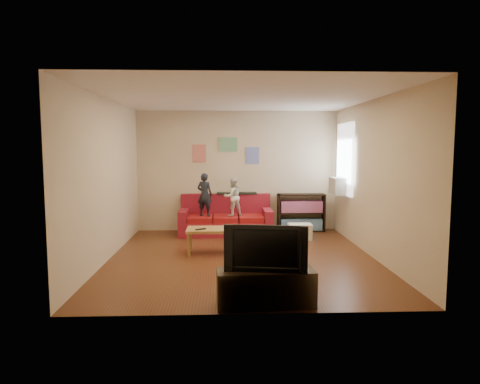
{
  "coord_description": "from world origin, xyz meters",
  "views": [
    {
      "loc": [
        -0.32,
        -7.17,
        1.88
      ],
      "look_at": [
        0.0,
        0.8,
        1.05
      ],
      "focal_mm": 32.0,
      "sensor_mm": 36.0,
      "label": 1
    }
  ],
  "objects_px": {
    "tv_stand": "(266,288)",
    "child_a": "(205,195)",
    "coffee_table": "(215,232)",
    "file_box": "(300,232)",
    "television": "(266,247)",
    "sofa": "(226,220)",
    "child_b": "(233,197)",
    "bookshelf": "(301,215)"
  },
  "relations": [
    {
      "from": "child_a",
      "to": "bookshelf",
      "type": "distance_m",
      "value": 2.24
    },
    {
      "from": "coffee_table",
      "to": "file_box",
      "type": "xyz_separation_m",
      "value": [
        1.72,
        1.08,
        -0.22
      ]
    },
    {
      "from": "coffee_table",
      "to": "file_box",
      "type": "relative_size",
      "value": 2.15
    },
    {
      "from": "tv_stand",
      "to": "bookshelf",
      "type": "bearing_deg",
      "value": 71.66
    },
    {
      "from": "child_b",
      "to": "television",
      "type": "bearing_deg",
      "value": 73.16
    },
    {
      "from": "television",
      "to": "bookshelf",
      "type": "bearing_deg",
      "value": 83.14
    },
    {
      "from": "tv_stand",
      "to": "child_a",
      "type": "bearing_deg",
      "value": 99.26
    },
    {
      "from": "child_a",
      "to": "television",
      "type": "bearing_deg",
      "value": 123.6
    },
    {
      "from": "sofa",
      "to": "bookshelf",
      "type": "relative_size",
      "value": 1.89
    },
    {
      "from": "coffee_table",
      "to": "bookshelf",
      "type": "xyz_separation_m",
      "value": [
        1.9,
        1.97,
        -0.01
      ]
    },
    {
      "from": "sofa",
      "to": "child_b",
      "type": "distance_m",
      "value": 0.58
    },
    {
      "from": "television",
      "to": "file_box",
      "type": "bearing_deg",
      "value": 82.14
    },
    {
      "from": "tv_stand",
      "to": "television",
      "type": "relative_size",
      "value": 1.2
    },
    {
      "from": "sofa",
      "to": "child_b",
      "type": "bearing_deg",
      "value": -48.66
    },
    {
      "from": "child_b",
      "to": "tv_stand",
      "type": "distance_m",
      "value": 4.21
    },
    {
      "from": "child_a",
      "to": "bookshelf",
      "type": "height_order",
      "value": "child_a"
    },
    {
      "from": "child_b",
      "to": "coffee_table",
      "type": "xyz_separation_m",
      "value": [
        -0.35,
        -1.57,
        -0.45
      ]
    },
    {
      "from": "coffee_table",
      "to": "child_a",
      "type": "bearing_deg",
      "value": 98.99
    },
    {
      "from": "sofa",
      "to": "tv_stand",
      "type": "xyz_separation_m",
      "value": [
        0.45,
        -4.32,
        -0.08
      ]
    },
    {
      "from": "bookshelf",
      "to": "file_box",
      "type": "relative_size",
      "value": 2.25
    },
    {
      "from": "sofa",
      "to": "tv_stand",
      "type": "relative_size",
      "value": 1.72
    },
    {
      "from": "coffee_table",
      "to": "file_box",
      "type": "distance_m",
      "value": 2.04
    },
    {
      "from": "sofa",
      "to": "coffee_table",
      "type": "height_order",
      "value": "sofa"
    },
    {
      "from": "child_a",
      "to": "coffee_table",
      "type": "bearing_deg",
      "value": 120.38
    },
    {
      "from": "child_a",
      "to": "child_b",
      "type": "distance_m",
      "value": 0.6
    },
    {
      "from": "child_a",
      "to": "sofa",
      "type": "bearing_deg",
      "value": -138.2
    },
    {
      "from": "sofa",
      "to": "file_box",
      "type": "height_order",
      "value": "sofa"
    },
    {
      "from": "sofa",
      "to": "child_a",
      "type": "bearing_deg",
      "value": -159.6
    },
    {
      "from": "child_a",
      "to": "file_box",
      "type": "bearing_deg",
      "value": -172.82
    },
    {
      "from": "child_b",
      "to": "television",
      "type": "distance_m",
      "value": 4.16
    },
    {
      "from": "file_box",
      "to": "television",
      "type": "xyz_separation_m",
      "value": [
        -1.07,
        -3.65,
        0.55
      ]
    },
    {
      "from": "bookshelf",
      "to": "tv_stand",
      "type": "height_order",
      "value": "bookshelf"
    },
    {
      "from": "coffee_table",
      "to": "television",
      "type": "xyz_separation_m",
      "value": [
        0.65,
        -2.58,
        0.33
      ]
    },
    {
      "from": "child_b",
      "to": "coffee_table",
      "type": "bearing_deg",
      "value": 56.49
    },
    {
      "from": "bookshelf",
      "to": "tv_stand",
      "type": "bearing_deg",
      "value": -105.39
    },
    {
      "from": "child_a",
      "to": "child_b",
      "type": "xyz_separation_m",
      "value": [
        0.6,
        -0.0,
        -0.05
      ]
    },
    {
      "from": "sofa",
      "to": "file_box",
      "type": "relative_size",
      "value": 4.26
    },
    {
      "from": "child_a",
      "to": "coffee_table",
      "type": "height_order",
      "value": "child_a"
    },
    {
      "from": "coffee_table",
      "to": "sofa",
      "type": "bearing_deg",
      "value": 83.35
    },
    {
      "from": "sofa",
      "to": "television",
      "type": "distance_m",
      "value": 4.36
    },
    {
      "from": "television",
      "to": "tv_stand",
      "type": "bearing_deg",
      "value": -171.47
    },
    {
      "from": "tv_stand",
      "to": "television",
      "type": "height_order",
      "value": "television"
    }
  ]
}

